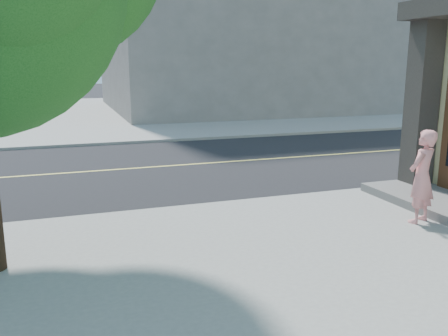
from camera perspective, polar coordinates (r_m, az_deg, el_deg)
name	(u,v)px	position (r m, az deg, el deg)	size (l,w,h in m)	color
sidewalk_ne	(239,108)	(33.20, 1.80, 7.23)	(29.00, 25.00, 0.12)	gray
filler_ne	(244,3)	(33.95, 2.40, 19.28)	(18.00, 16.00, 14.00)	slate
man_on_phone	(422,177)	(9.56, 22.77, -0.97)	(0.65, 0.42, 1.77)	pink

